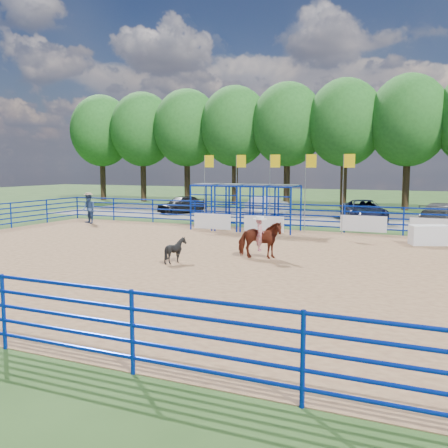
{
  "coord_description": "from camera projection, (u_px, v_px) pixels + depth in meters",
  "views": [
    {
      "loc": [
        7.79,
        -16.96,
        3.6
      ],
      "look_at": [
        -0.11,
        1.0,
        1.3
      ],
      "focal_mm": 40.0,
      "sensor_mm": 36.0,
      "label": 1
    }
  ],
  "objects": [
    {
      "name": "ground",
      "position": [
        216.0,
        261.0,
        18.95
      ],
      "size": [
        120.0,
        120.0,
        0.0
      ],
      "primitive_type": "plane",
      "color": "#325321",
      "rests_on": "ground"
    },
    {
      "name": "arena_dirt",
      "position": [
        216.0,
        261.0,
        18.95
      ],
      "size": [
        30.0,
        20.0,
        0.02
      ],
      "primitive_type": "cube",
      "color": "#A37851",
      "rests_on": "ground"
    },
    {
      "name": "gravel_strip",
      "position": [
        319.0,
        218.0,
        34.41
      ],
      "size": [
        40.0,
        10.0,
        0.01
      ],
      "primitive_type": "cube",
      "color": "slate",
      "rests_on": "ground"
    },
    {
      "name": "announcer_table",
      "position": [
        429.0,
        235.0,
        22.63
      ],
      "size": [
        1.84,
        1.37,
        0.89
      ],
      "primitive_type": "cube",
      "rotation": [
        0.0,
        0.0,
        0.4
      ],
      "color": "silver",
      "rests_on": "arena_dirt"
    },
    {
      "name": "horse_and_rider",
      "position": [
        260.0,
        237.0,
        19.27
      ],
      "size": [
        1.86,
        1.14,
        2.28
      ],
      "color": "#612313",
      "rests_on": "arena_dirt"
    },
    {
      "name": "calf",
      "position": [
        176.0,
        250.0,
        18.41
      ],
      "size": [
        1.13,
        1.09,
        0.95
      ],
      "primitive_type": "imported",
      "rotation": [
        0.0,
        0.0,
        2.11
      ],
      "color": "black",
      "rests_on": "arena_dirt"
    },
    {
      "name": "spectator_cowboy",
      "position": [
        89.0,
        208.0,
        30.95
      ],
      "size": [
        1.09,
        0.99,
        1.89
      ],
      "color": "navy",
      "rests_on": "arena_dirt"
    },
    {
      "name": "car_a",
      "position": [
        182.0,
        204.0,
        37.92
      ],
      "size": [
        2.92,
        4.3,
        1.36
      ],
      "primitive_type": "imported",
      "rotation": [
        0.0,
        0.0,
        -0.36
      ],
      "color": "black",
      "rests_on": "gravel_strip"
    },
    {
      "name": "car_b",
      "position": [
        268.0,
        206.0,
        35.77
      ],
      "size": [
        2.03,
        4.53,
        1.44
      ],
      "primitive_type": "imported",
      "rotation": [
        0.0,
        0.0,
        3.02
      ],
      "color": "#989AA0",
      "rests_on": "gravel_strip"
    },
    {
      "name": "car_c",
      "position": [
        364.0,
        211.0,
        31.86
      ],
      "size": [
        3.85,
        5.57,
        1.41
      ],
      "primitive_type": "imported",
      "rotation": [
        0.0,
        0.0,
        0.33
      ],
      "color": "black",
      "rests_on": "gravel_strip"
    },
    {
      "name": "car_d",
      "position": [
        442.0,
        214.0,
        30.43
      ],
      "size": [
        2.79,
        4.96,
        1.36
      ],
      "primitive_type": "imported",
      "rotation": [
        0.0,
        0.0,
        2.94
      ],
      "color": "#525254",
      "rests_on": "gravel_strip"
    },
    {
      "name": "perimeter_fence",
      "position": [
        216.0,
        241.0,
        18.86
      ],
      "size": [
        30.1,
        20.1,
        1.5
      ],
      "color": "#0727AC",
      "rests_on": "ground"
    },
    {
      "name": "chute_assembly",
      "position": [
        251.0,
        208.0,
        27.6
      ],
      "size": [
        19.32,
        2.41,
        4.2
      ],
      "color": "#0727AC",
      "rests_on": "ground"
    },
    {
      "name": "treeline",
      "position": [
        345.0,
        118.0,
        41.71
      ],
      "size": [
        56.4,
        6.4,
        11.24
      ],
      "color": "#3F2B19",
      "rests_on": "ground"
    }
  ]
}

